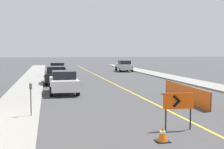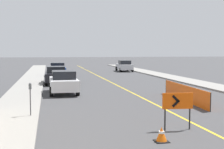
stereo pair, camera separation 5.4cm
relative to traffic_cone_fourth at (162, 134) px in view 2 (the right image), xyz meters
The scene contains 11 objects.
lane_stripe 19.66m from the traffic_cone_fourth, 83.58° to the left, with size 0.12×67.67×0.01m.
sidewalk_left 20.23m from the traffic_cone_fourth, 104.98° to the left, with size 2.40×67.67×0.13m.
sidewalk_right 21.78m from the traffic_cone_fourth, 63.78° to the left, with size 2.40×67.67×0.13m.
traffic_cone_fourth is the anchor object (origin of this frame).
arrow_barricade_primary 1.90m from the traffic_cone_fourth, 49.59° to the left, with size 1.16×0.17×1.40m.
safety_mesh_fence 8.67m from the traffic_cone_fourth, 60.52° to the left, with size 0.38×6.71×0.95m.
parked_car_curb_near 12.58m from the traffic_cone_fourth, 101.75° to the left, with size 1.94×4.33×1.59m.
parked_car_curb_mid 18.88m from the traffic_cone_fourth, 98.87° to the left, with size 1.94×4.34×1.59m.
parked_car_curb_far 27.43m from the traffic_cone_fourth, 95.33° to the left, with size 1.94×4.32×1.59m.
parked_car_opposite_side 34.73m from the traffic_cone_fourth, 78.11° to the left, with size 2.00×4.38×1.59m.
parking_meter_far_curb 6.35m from the traffic_cone_fourth, 134.13° to the left, with size 0.12×0.11×1.45m.
Camera 2 is at (-5.80, 4.84, 2.97)m, focal length 50.00 mm.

